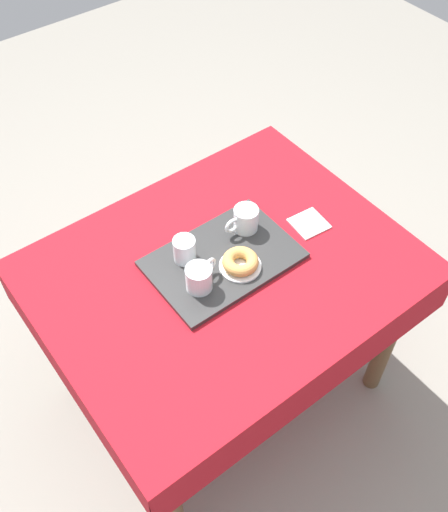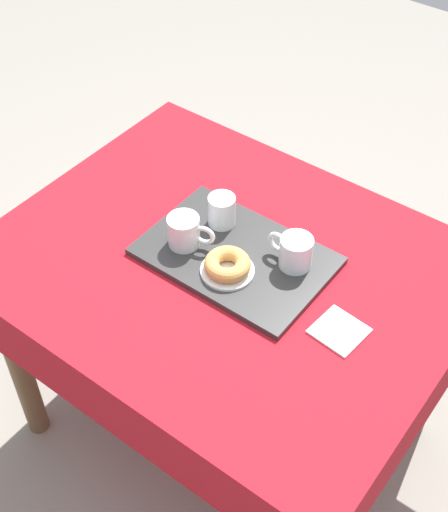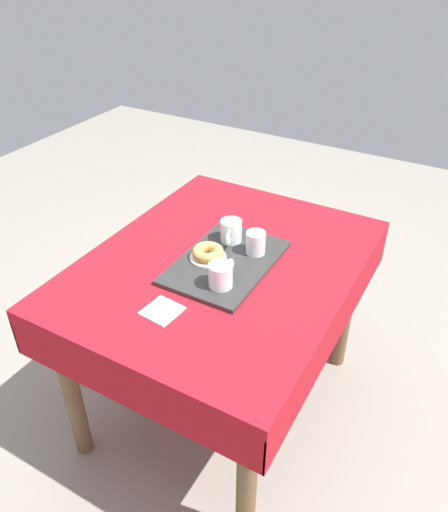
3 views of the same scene
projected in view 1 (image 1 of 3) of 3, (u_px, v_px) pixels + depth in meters
ground_plane at (224, 382)px, 2.37m from camera, size 6.00×6.00×0.00m
dining_table at (225, 287)px, 1.88m from camera, size 1.13×0.90×0.74m
serving_tray at (223, 259)px, 1.81m from camera, size 0.45×0.30×0.02m
tea_mug_left at (245, 220)px, 1.86m from camera, size 0.12×0.08×0.08m
tea_mug_right at (199, 278)px, 1.71m from camera, size 0.12×0.08×0.08m
water_glass_near at (185, 251)px, 1.78m from camera, size 0.07×0.07×0.08m
donut_plate_left at (240, 266)px, 1.78m from camera, size 0.13×0.13×0.01m
sugar_donut_left at (240, 261)px, 1.76m from camera, size 0.11×0.11×0.04m
paper_napkin at (309, 223)px, 1.92m from camera, size 0.12×0.12×0.01m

